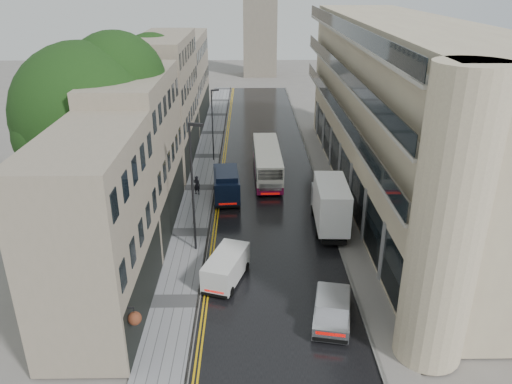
{
  "coord_description": "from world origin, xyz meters",
  "views": [
    {
      "loc": [
        -1.62,
        -12.69,
        17.1
      ],
      "look_at": [
        -1.16,
        18.0,
        3.76
      ],
      "focal_mm": 35.0,
      "sensor_mm": 36.0,
      "label": 1
    }
  ],
  "objects_px": {
    "tree_far": "(134,104)",
    "cream_bus": "(257,174)",
    "tree_near": "(89,138)",
    "navy_van": "(216,192)",
    "white_van": "(205,278)",
    "lamp_post_far": "(213,126)",
    "pedestrian": "(197,185)",
    "white_lorry": "(318,214)",
    "silver_hatchback": "(314,323)",
    "lamp_post_near": "(193,189)"
  },
  "relations": [
    {
      "from": "tree_near",
      "to": "navy_van",
      "type": "height_order",
      "value": "tree_near"
    },
    {
      "from": "white_lorry",
      "to": "lamp_post_near",
      "type": "xyz_separation_m",
      "value": [
        -8.45,
        -1.57,
        2.6
      ]
    },
    {
      "from": "tree_far",
      "to": "pedestrian",
      "type": "distance_m",
      "value": 10.69
    },
    {
      "from": "cream_bus",
      "to": "silver_hatchback",
      "type": "relative_size",
      "value": 2.34
    },
    {
      "from": "white_lorry",
      "to": "tree_near",
      "type": "bearing_deg",
      "value": 176.17
    },
    {
      "from": "cream_bus",
      "to": "navy_van",
      "type": "relative_size",
      "value": 1.96
    },
    {
      "from": "white_lorry",
      "to": "lamp_post_near",
      "type": "relative_size",
      "value": 0.81
    },
    {
      "from": "white_van",
      "to": "tree_far",
      "type": "bearing_deg",
      "value": 128.89
    },
    {
      "from": "tree_near",
      "to": "pedestrian",
      "type": "height_order",
      "value": "tree_near"
    },
    {
      "from": "cream_bus",
      "to": "white_lorry",
      "type": "distance_m",
      "value": 10.02
    },
    {
      "from": "pedestrian",
      "to": "tree_near",
      "type": "bearing_deg",
      "value": 66.27
    },
    {
      "from": "white_van",
      "to": "pedestrian",
      "type": "height_order",
      "value": "white_van"
    },
    {
      "from": "navy_van",
      "to": "lamp_post_far",
      "type": "xyz_separation_m",
      "value": [
        -0.86,
        10.87,
        2.32
      ]
    },
    {
      "from": "silver_hatchback",
      "to": "lamp_post_near",
      "type": "relative_size",
      "value": 0.48
    },
    {
      "from": "tree_near",
      "to": "lamp_post_far",
      "type": "height_order",
      "value": "tree_near"
    },
    {
      "from": "tree_far",
      "to": "white_lorry",
      "type": "relative_size",
      "value": 1.75
    },
    {
      "from": "lamp_post_far",
      "to": "pedestrian",
      "type": "bearing_deg",
      "value": -116.03
    },
    {
      "from": "white_lorry",
      "to": "white_van",
      "type": "relative_size",
      "value": 1.77
    },
    {
      "from": "tree_far",
      "to": "lamp_post_far",
      "type": "bearing_deg",
      "value": 12.76
    },
    {
      "from": "lamp_post_far",
      "to": "tree_far",
      "type": "bearing_deg",
      "value": 172.47
    },
    {
      "from": "tree_near",
      "to": "navy_van",
      "type": "bearing_deg",
      "value": 24.44
    },
    {
      "from": "white_van",
      "to": "navy_van",
      "type": "xyz_separation_m",
      "value": [
        -0.07,
        11.74,
        0.38
      ]
    },
    {
      "from": "tree_far",
      "to": "white_lorry",
      "type": "xyz_separation_m",
      "value": [
        15.39,
        -14.6,
        -4.34
      ]
    },
    {
      "from": "tree_far",
      "to": "white_van",
      "type": "xyz_separation_m",
      "value": [
        7.97,
        -21.01,
        -5.3
      ]
    },
    {
      "from": "lamp_post_near",
      "to": "silver_hatchback",
      "type": "bearing_deg",
      "value": -35.32
    },
    {
      "from": "cream_bus",
      "to": "silver_hatchback",
      "type": "distance_m",
      "value": 19.79
    },
    {
      "from": "pedestrian",
      "to": "lamp_post_near",
      "type": "relative_size",
      "value": 0.19
    },
    {
      "from": "tree_far",
      "to": "pedestrian",
      "type": "height_order",
      "value": "tree_far"
    },
    {
      "from": "white_van",
      "to": "pedestrian",
      "type": "bearing_deg",
      "value": 115.37
    },
    {
      "from": "tree_far",
      "to": "pedestrian",
      "type": "relative_size",
      "value": 7.67
    },
    {
      "from": "tree_near",
      "to": "pedestrian",
      "type": "bearing_deg",
      "value": 43.11
    },
    {
      "from": "cream_bus",
      "to": "silver_hatchback",
      "type": "height_order",
      "value": "cream_bus"
    },
    {
      "from": "white_lorry",
      "to": "tree_far",
      "type": "bearing_deg",
      "value": 138.5
    },
    {
      "from": "white_van",
      "to": "lamp_post_near",
      "type": "bearing_deg",
      "value": 120.15
    },
    {
      "from": "tree_near",
      "to": "lamp_post_near",
      "type": "relative_size",
      "value": 1.59
    },
    {
      "from": "silver_hatchback",
      "to": "lamp_post_near",
      "type": "xyz_separation_m",
      "value": [
        -6.92,
        8.92,
        3.68
      ]
    },
    {
      "from": "navy_van",
      "to": "lamp_post_far",
      "type": "bearing_deg",
      "value": 89.96
    },
    {
      "from": "white_lorry",
      "to": "navy_van",
      "type": "xyz_separation_m",
      "value": [
        -7.49,
        5.33,
        -0.58
      ]
    },
    {
      "from": "tree_far",
      "to": "cream_bus",
      "type": "height_order",
      "value": "tree_far"
    },
    {
      "from": "lamp_post_far",
      "to": "lamp_post_near",
      "type": "bearing_deg",
      "value": -110.61
    },
    {
      "from": "tree_near",
      "to": "white_lorry",
      "type": "xyz_separation_m",
      "value": [
        15.69,
        -1.6,
        -5.05
      ]
    },
    {
      "from": "pedestrian",
      "to": "lamp_post_near",
      "type": "bearing_deg",
      "value": 117.86
    },
    {
      "from": "pedestrian",
      "to": "lamp_post_near",
      "type": "height_order",
      "value": "lamp_post_near"
    },
    {
      "from": "silver_hatchback",
      "to": "lamp_post_far",
      "type": "distance_m",
      "value": 27.69
    },
    {
      "from": "white_lorry",
      "to": "silver_hatchback",
      "type": "distance_m",
      "value": 10.66
    },
    {
      "from": "lamp_post_near",
      "to": "pedestrian",
      "type": "bearing_deg",
      "value": 111.57
    },
    {
      "from": "cream_bus",
      "to": "white_lorry",
      "type": "height_order",
      "value": "white_lorry"
    },
    {
      "from": "tree_far",
      "to": "navy_van",
      "type": "xyz_separation_m",
      "value": [
        7.9,
        -9.27,
        -4.92
      ]
    },
    {
      "from": "tree_near",
      "to": "navy_van",
      "type": "xyz_separation_m",
      "value": [
        8.2,
        3.73,
        -5.64
      ]
    },
    {
      "from": "tree_far",
      "to": "lamp_post_far",
      "type": "xyz_separation_m",
      "value": [
        7.04,
        1.59,
        -2.6
      ]
    }
  ]
}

